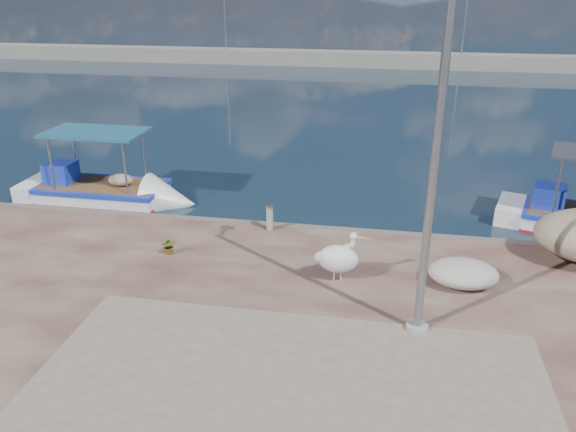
% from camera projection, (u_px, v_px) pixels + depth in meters
% --- Properties ---
extents(ground, '(1400.00, 1400.00, 0.00)m').
position_uv_depth(ground, '(256.00, 344.00, 11.66)').
color(ground, '#162635').
rests_on(ground, ground).
extents(breakwater, '(120.00, 2.20, 7.50)m').
position_uv_depth(breakwater, '(363.00, 59.00, 47.64)').
color(breakwater, gray).
rests_on(breakwater, ground).
extents(boat_left, '(5.85, 1.99, 2.81)m').
position_uv_depth(boat_left, '(102.00, 194.00, 19.11)').
color(boat_left, white).
rests_on(boat_left, ground).
extents(pelican, '(1.28, 0.74, 1.22)m').
position_uv_depth(pelican, '(339.00, 258.00, 12.90)').
color(pelican, tan).
rests_on(pelican, quay).
extents(lamp_post, '(0.44, 0.96, 7.00)m').
position_uv_depth(lamp_post, '(433.00, 173.00, 10.02)').
color(lamp_post, gray).
rests_on(lamp_post, quay).
extents(bollard_near, '(0.25, 0.25, 0.75)m').
position_uv_depth(bollard_near, '(270.00, 216.00, 15.58)').
color(bollard_near, gray).
rests_on(bollard_near, quay).
extents(potted_plant, '(0.48, 0.45, 0.43)m').
position_uv_depth(potted_plant, '(169.00, 246.00, 14.31)').
color(potted_plant, '#33722D').
rests_on(potted_plant, quay).
extents(net_pile_d, '(1.58, 1.19, 0.59)m').
position_uv_depth(net_pile_d, '(463.00, 273.00, 12.81)').
color(net_pile_d, '#B6B0A8').
rests_on(net_pile_d, quay).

